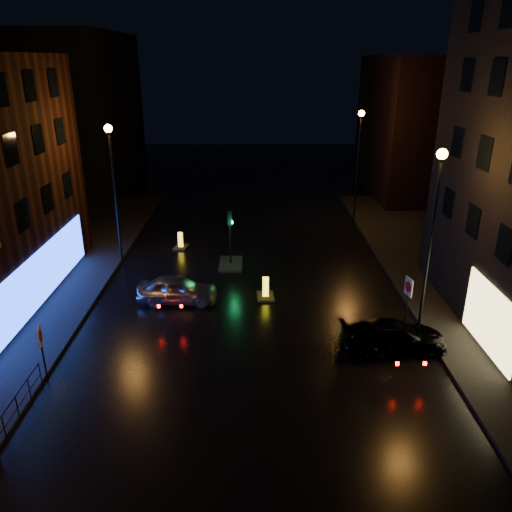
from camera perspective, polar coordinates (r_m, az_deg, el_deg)
The scene contains 14 objects.
ground at distance 18.36m, azimuth -0.82°, elevation -18.07°, with size 120.00×120.00×0.00m, color black.
building_far_left at distance 51.93m, azimuth -19.21°, elevation 15.27°, with size 8.00×16.00×14.00m, color black.
building_far_right at distance 48.79m, azimuth 17.87°, elevation 13.90°, with size 8.00×14.00×12.00m, color black.
street_lamp_lfar at distance 29.87m, azimuth -16.02°, elevation 8.89°, with size 0.44×0.44×8.37m.
street_lamp_rnear at distance 22.39m, azimuth 19.65°, elevation 4.37°, with size 0.44×0.44×8.37m.
street_lamp_rfar at distance 37.43m, azimuth 11.65°, elevation 11.72°, with size 0.44×0.44×8.37m.
traffic_signal at distance 30.31m, azimuth -2.92°, elevation -0.13°, with size 1.40×2.40×3.45m.
guard_railing at distance 18.96m, azimuth -26.97°, elevation -16.53°, with size 0.05×6.04×1.00m.
silver_hatchback at distance 25.97m, azimuth -8.95°, elevation -3.79°, with size 1.64×4.07×1.39m, color #B5B8BE.
dark_sedan at distance 22.37m, azimuth 15.43°, elevation -8.86°, with size 1.87×4.60×1.34m, color black.
bollard_near at distance 26.26m, azimuth 1.10°, elevation -4.27°, with size 0.95×1.37×1.16m.
bollard_far at distance 33.47m, azimuth -8.60°, elevation 1.31°, with size 1.01×1.35×1.08m.
road_sign_left at distance 20.81m, azimuth -23.39°, elevation -8.92°, with size 0.19×0.57×2.37m.
road_sign_right at distance 23.64m, azimuth 17.00°, elevation -3.87°, with size 0.19×0.62×2.57m.
Camera 1 is at (0.16, -14.12, 11.73)m, focal length 35.00 mm.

